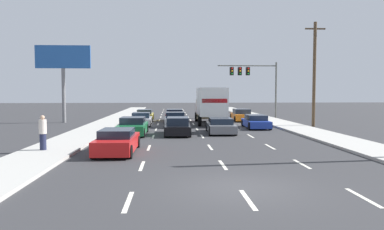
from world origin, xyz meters
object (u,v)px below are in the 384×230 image
object	(u,v)px
car_yellow	(145,115)
car_maroon	(174,116)
car_red	(117,142)
utility_pole_mid	(314,73)
car_blue	(256,122)
pedestrian_near_corner	(43,133)
car_gray	(221,126)
car_orange	(241,115)
car_black	(178,127)
traffic_signal_mast	(249,75)
car_white	(141,120)
roadside_billboard	(63,65)
car_silver	(175,120)
car_green	(133,127)
box_truck	(210,103)

from	to	relation	value
car_yellow	car_maroon	xyz separation A→B (m)	(3.21, -1.27, 0.04)
car_red	utility_pole_mid	world-z (taller)	utility_pole_mid
car_blue	pedestrian_near_corner	world-z (taller)	pedestrian_near_corner
car_gray	car_orange	size ratio (longest dim) A/B	1.09
car_maroon	car_gray	size ratio (longest dim) A/B	1.03
car_black	traffic_signal_mast	xyz separation A→B (m)	(8.78, 16.48, 4.50)
car_orange	utility_pole_mid	world-z (taller)	utility_pole_mid
car_gray	traffic_signal_mast	bearing A→B (deg)	70.41
utility_pole_mid	car_yellow	bearing A→B (deg)	152.41
car_white	car_red	world-z (taller)	car_red
car_yellow	roadside_billboard	size ratio (longest dim) A/B	0.55
car_white	car_silver	size ratio (longest dim) A/B	1.03
car_maroon	car_black	distance (m)	12.32
car_green	car_maroon	bearing A→B (deg)	75.56
car_green	traffic_signal_mast	world-z (taller)	traffic_signal_mast
traffic_signal_mast	car_orange	bearing A→B (deg)	-112.21
car_white	traffic_signal_mast	world-z (taller)	traffic_signal_mast
car_blue	roadside_billboard	bearing A→B (deg)	159.32
car_maroon	car_white	bearing A→B (deg)	-123.14
car_white	utility_pole_mid	world-z (taller)	utility_pole_mid
car_yellow	car_red	world-z (taller)	car_red
car_gray	car_silver	bearing A→B (deg)	122.05
car_maroon	car_blue	xyz separation A→B (m)	(6.87, -7.84, -0.06)
car_yellow	box_truck	size ratio (longest dim) A/B	0.52
car_red	roadside_billboard	world-z (taller)	roadside_billboard
car_blue	pedestrian_near_corner	bearing A→B (deg)	-139.10
pedestrian_near_corner	car_maroon	bearing A→B (deg)	70.76
car_maroon	pedestrian_near_corner	world-z (taller)	pedestrian_near_corner
car_green	car_gray	xyz separation A→B (m)	(6.48, 0.77, -0.05)
car_green	car_orange	distance (m)	15.82
car_silver	car_black	bearing A→B (deg)	-88.95
roadside_billboard	car_white	bearing A→B (deg)	-24.92
box_truck	car_red	bearing A→B (deg)	-111.83
car_blue	utility_pole_mid	distance (m)	6.95
car_orange	roadside_billboard	distance (m)	19.02
utility_pole_mid	pedestrian_near_corner	size ratio (longest dim) A/B	5.22
car_black	pedestrian_near_corner	bearing A→B (deg)	-133.25
car_blue	roadside_billboard	size ratio (longest dim) A/B	0.57
car_blue	car_white	bearing A→B (deg)	162.92
car_red	traffic_signal_mast	xyz separation A→B (m)	(12.00, 24.20, 4.51)
traffic_signal_mast	car_maroon	bearing A→B (deg)	-154.89
car_red	car_black	xyz separation A→B (m)	(3.22, 7.72, 0.02)
car_green	car_maroon	distance (m)	12.58
car_yellow	utility_pole_mid	distance (m)	17.99
car_orange	car_blue	bearing A→B (deg)	-91.90
roadside_billboard	utility_pole_mid	bearing A→B (deg)	-13.90
car_silver	roadside_billboard	distance (m)	13.28
car_black	utility_pole_mid	xyz separation A→B (m)	(12.20, 5.48, 4.17)
car_green	pedestrian_near_corner	distance (m)	8.47
pedestrian_near_corner	car_gray	bearing A→B (deg)	39.20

